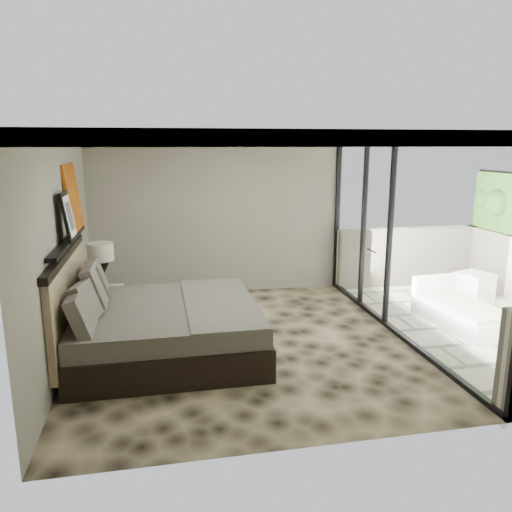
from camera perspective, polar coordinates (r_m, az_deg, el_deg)
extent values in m
plane|color=black|center=(6.98, -1.59, -9.94)|extent=(5.00, 5.00, 0.00)
cube|color=silver|center=(6.44, -1.75, 13.63)|extent=(4.50, 5.00, 0.02)
cube|color=gray|center=(8.99, -4.36, 4.45)|extent=(4.50, 0.02, 2.80)
cube|color=gray|center=(6.58, -21.27, 0.56)|extent=(0.02, 5.00, 2.80)
cube|color=white|center=(7.28, 16.08, 2.03)|extent=(0.08, 5.00, 2.80)
cube|color=beige|center=(8.43, 24.64, -7.50)|extent=(3.00, 5.00, 0.12)
cube|color=black|center=(6.65, -20.69, 1.60)|extent=(0.12, 2.20, 0.05)
cube|color=black|center=(6.69, -9.95, -9.28)|extent=(2.35, 2.24, 0.40)
cube|color=#58514A|center=(6.58, -10.06, -6.66)|extent=(2.29, 2.18, 0.25)
cube|color=#555449|center=(6.58, -4.23, -5.30)|extent=(0.89, 2.22, 0.03)
cube|color=#876E55|center=(6.60, -20.69, -4.91)|extent=(0.08, 2.34, 1.12)
cube|color=black|center=(8.05, -16.86, -5.27)|extent=(0.63, 0.63, 0.56)
cone|color=black|center=(7.97, -17.12, -2.90)|extent=(0.22, 0.22, 0.20)
cone|color=black|center=(7.92, -17.22, -1.50)|extent=(0.22, 0.22, 0.20)
cylinder|color=beige|center=(7.85, -17.35, 0.47)|extent=(0.39, 0.39, 0.27)
cube|color=#BE5710|center=(7.30, -20.21, 6.34)|extent=(0.13, 0.90, 0.90)
cube|color=black|center=(6.51, -20.68, 4.29)|extent=(0.11, 0.50, 0.60)
cube|color=white|center=(9.47, 23.64, -3.28)|extent=(0.65, 0.65, 0.51)
cube|color=white|center=(8.19, 22.50, -6.45)|extent=(0.91, 1.60, 0.27)
cube|color=beige|center=(8.14, 22.61, -5.30)|extent=(0.86, 1.50, 0.08)
cube|color=white|center=(8.64, 19.69, -3.16)|extent=(0.77, 0.19, 0.33)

